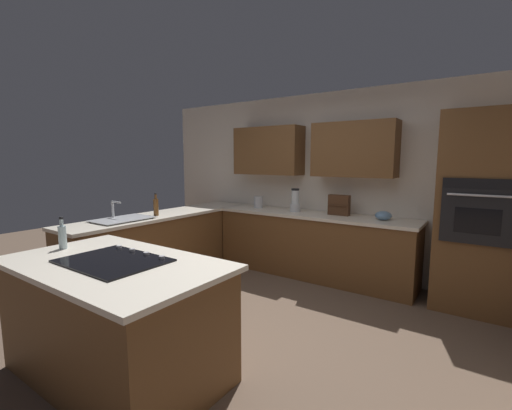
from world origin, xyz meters
The scene contains 17 objects.
ground_plane centered at (0.00, 0.00, 0.00)m, with size 14.00×14.00×0.00m, color brown.
wall_back centered at (0.07, -2.04, 1.42)m, with size 6.00×0.44×2.60m.
lower_cabinets_back centered at (0.10, -1.72, 0.43)m, with size 2.80×0.60×0.86m, color brown.
countertop_back centered at (0.10, -1.72, 0.88)m, with size 2.84×0.64×0.04m, color silver.
lower_cabinets_side centered at (1.82, -0.55, 0.43)m, with size 0.60×2.90×0.86m, color brown.
countertop_side centered at (1.82, -0.55, 0.88)m, with size 0.64×2.94×0.04m, color silver.
island_base centered at (0.33, 1.22, 0.43)m, with size 1.67×0.94×0.86m, color brown.
island_top centered at (0.33, 1.22, 0.88)m, with size 1.75×1.02×0.04m, color silver.
wall_oven centered at (-1.85, -1.72, 1.08)m, with size 0.80×0.66×2.17m.
sink_unit centered at (1.83, 0.12, 0.92)m, with size 0.46×0.70×0.23m.
cooktop centered at (0.33, 1.21, 0.91)m, with size 0.76×0.56×0.03m.
blender centered at (0.40, -1.76, 1.04)m, with size 0.15×0.15×0.34m.
mixing_bowl centered at (-0.85, -1.76, 0.96)m, with size 0.20×0.20×0.11m, color #668CB2.
spice_rack centered at (-0.25, -1.80, 1.04)m, with size 0.29×0.11×0.28m.
kettle centered at (1.05, -1.76, 0.99)m, with size 0.14×0.14×0.19m, color #B7BABF.
dish_soap_bottle centered at (1.77, -0.36, 1.02)m, with size 0.07×0.07×0.31m.
oil_bottle centered at (1.01, 1.24, 1.01)m, with size 0.06×0.06×0.28m.
Camera 1 is at (-1.96, 2.64, 1.65)m, focal length 24.10 mm.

